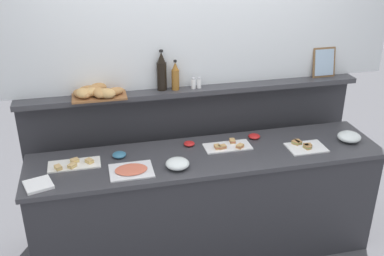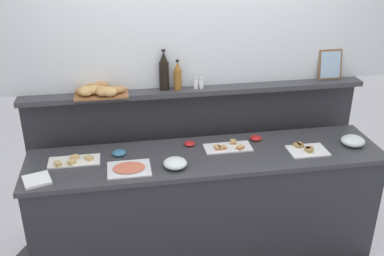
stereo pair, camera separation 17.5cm
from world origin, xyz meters
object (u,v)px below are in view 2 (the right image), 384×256
(sandwich_platter_rear, at_px, (307,150))
(salt_shaker, at_px, (196,83))
(cold_cuts_platter, at_px, (129,168))
(condiment_bowl_red, at_px, (190,144))
(bread_basket, at_px, (98,90))
(condiment_bowl_teal, at_px, (119,153))
(framed_picture, at_px, (330,65))
(pepper_shaker, at_px, (201,83))
(condiment_bowl_dark, at_px, (256,138))
(sandwich_platter_front, at_px, (74,161))
(vinegar_bottle_amber, at_px, (178,76))
(glass_bowl_large, at_px, (175,164))
(glass_bowl_medium, at_px, (353,141))
(wine_bottle_dark, at_px, (164,72))
(sandwich_platter_side, at_px, (228,147))
(napkin_stack, at_px, (37,180))

(sandwich_platter_rear, distance_m, salt_shaker, 0.98)
(cold_cuts_platter, distance_m, condiment_bowl_red, 0.56)
(cold_cuts_platter, bearing_deg, bread_basket, 109.71)
(condiment_bowl_teal, bearing_deg, bread_basket, 113.26)
(framed_picture, bearing_deg, cold_cuts_platter, -161.50)
(condiment_bowl_teal, xyz_separation_m, pepper_shaker, (0.67, 0.30, 0.40))
(pepper_shaker, height_order, bread_basket, pepper_shaker)
(cold_cuts_platter, xyz_separation_m, condiment_bowl_dark, (1.01, 0.30, 0.01))
(sandwich_platter_front, relative_size, vinegar_bottle_amber, 1.54)
(framed_picture, bearing_deg, salt_shaker, -178.04)
(glass_bowl_large, xyz_separation_m, vinegar_bottle_amber, (0.10, 0.56, 0.45))
(vinegar_bottle_amber, bearing_deg, sandwich_platter_front, -155.94)
(sandwich_platter_front, height_order, framed_picture, framed_picture)
(glass_bowl_medium, bearing_deg, wine_bottle_dark, 161.21)
(wine_bottle_dark, xyz_separation_m, salt_shaker, (0.24, -0.03, -0.10))
(glass_bowl_medium, relative_size, condiment_bowl_teal, 1.77)
(pepper_shaker, bearing_deg, vinegar_bottle_amber, 177.60)
(cold_cuts_platter, bearing_deg, condiment_bowl_red, 31.48)
(wine_bottle_dark, relative_size, bread_basket, 0.77)
(vinegar_bottle_amber, distance_m, bread_basket, 0.61)
(glass_bowl_medium, bearing_deg, vinegar_bottle_amber, 160.57)
(sandwich_platter_front, xyz_separation_m, vinegar_bottle_amber, (0.81, 0.36, 0.47))
(sandwich_platter_side, xyz_separation_m, condiment_bowl_red, (-0.28, 0.10, 0.00))
(glass_bowl_large, bearing_deg, bread_basket, 133.37)
(salt_shaker, bearing_deg, napkin_stack, -153.96)
(wine_bottle_dark, bearing_deg, bread_basket, -175.05)
(napkin_stack, bearing_deg, sandwich_platter_side, 9.97)
(condiment_bowl_dark, bearing_deg, framed_picture, 21.47)
(condiment_bowl_dark, height_order, pepper_shaker, pepper_shaker)
(framed_picture, bearing_deg, pepper_shaker, -177.96)
(sandwich_platter_rear, relative_size, glass_bowl_medium, 1.59)
(sandwich_platter_side, bearing_deg, cold_cuts_platter, -165.68)
(sandwich_platter_side, bearing_deg, framed_picture, 21.72)
(salt_shaker, xyz_separation_m, framed_picture, (1.12, 0.04, 0.08))
(cold_cuts_platter, relative_size, condiment_bowl_teal, 2.95)
(condiment_bowl_red, height_order, condiment_bowl_teal, condiment_bowl_teal)
(sandwich_platter_front, distance_m, framed_picture, 2.16)
(condiment_bowl_dark, height_order, vinegar_bottle_amber, vinegar_bottle_amber)
(cold_cuts_platter, distance_m, pepper_shaker, 0.90)
(salt_shaker, relative_size, bread_basket, 0.21)
(sandwich_platter_front, distance_m, condiment_bowl_dark, 1.39)
(sandwich_platter_rear, height_order, condiment_bowl_teal, same)
(bread_basket, bearing_deg, sandwich_platter_rear, -16.96)
(sandwich_platter_front, relative_size, condiment_bowl_red, 4.26)
(glass_bowl_large, relative_size, salt_shaker, 1.91)
(framed_picture, bearing_deg, condiment_bowl_teal, -169.12)
(sandwich_platter_front, height_order, cold_cuts_platter, sandwich_platter_front)
(condiment_bowl_red, relative_size, bread_basket, 0.21)
(glass_bowl_medium, height_order, bread_basket, bread_basket)
(sandwich_platter_side, xyz_separation_m, pepper_shaker, (-0.14, 0.33, 0.41))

